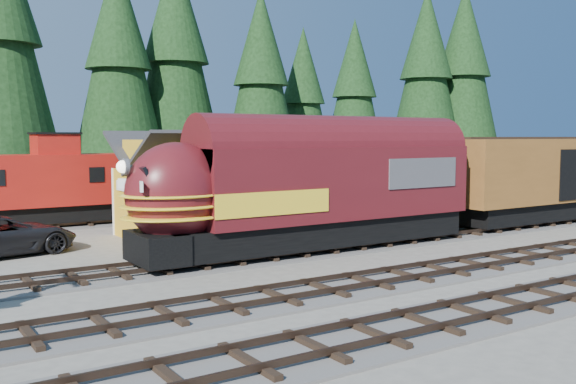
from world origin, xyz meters
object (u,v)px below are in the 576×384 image
locomotive (303,193)px  depot (246,176)px  pickup_truck_a (1,236)px  boxcar (547,177)px  caboose (40,184)px

locomotive → depot: bearing=82.0°
locomotive → pickup_truck_a: (-10.90, 6.49, -1.75)m
depot → locomotive: depot is taller
boxcar → caboose: size_ratio=1.56×
locomotive → caboose: caboose is taller
caboose → depot: bearing=-41.1°
depot → boxcar: bearing=-22.1°
caboose → boxcar: bearing=-29.7°
locomotive → caboose: 15.97m
depot → boxcar: size_ratio=0.89×
locomotive → boxcar: boxcar is taller
depot → caboose: depot is taller
boxcar → pickup_truck_a: size_ratio=2.33×
caboose → pickup_truck_a: caboose is taller
locomotive → pickup_truck_a: bearing=149.2°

